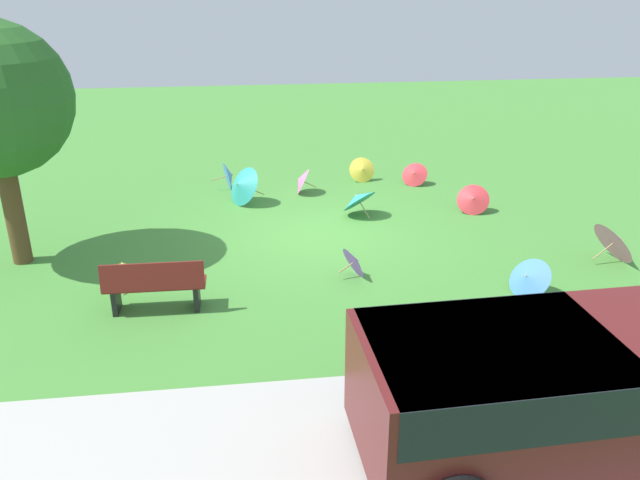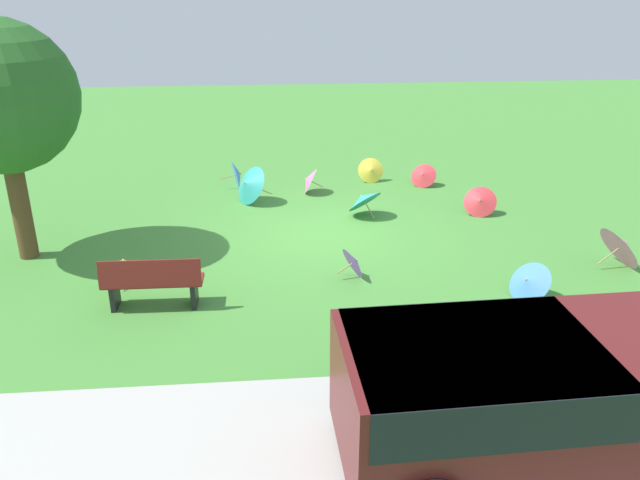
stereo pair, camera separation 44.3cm
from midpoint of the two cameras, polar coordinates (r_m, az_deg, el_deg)
ground at (r=13.37m, az=-1.05°, el=0.49°), size 40.00×40.00×0.00m
road_strip at (r=7.53m, az=5.26°, el=-19.36°), size 40.00×3.50×0.01m
van_dark at (r=7.46m, az=18.65°, el=-12.25°), size 4.66×2.25×1.53m
park_bench at (r=10.56m, az=-15.72°, el=-3.93°), size 1.61×0.51×0.90m
parasol_blue_0 at (r=11.22m, az=17.03°, el=-3.22°), size 0.85×0.93×0.66m
parasol_red_0 at (r=14.86m, az=12.69°, el=3.59°), size 0.87×0.79×0.66m
parasol_blue_1 at (r=16.34m, az=-8.87°, el=5.71°), size 0.66×0.74×0.72m
parasol_yellow_0 at (r=11.58m, az=-18.30°, el=-2.29°), size 0.70×0.66×0.65m
parasol_teal_0 at (r=14.31m, az=2.49°, el=3.74°), size 1.11×1.10×0.74m
parasol_purple_0 at (r=11.41m, az=2.05°, el=-1.92°), size 0.59×0.69×0.59m
parasol_yellow_1 at (r=16.80m, az=3.04°, el=6.30°), size 0.67×0.61×0.65m
parasol_red_2 at (r=16.65m, az=7.66°, el=5.87°), size 0.83×0.78×0.60m
parasol_pink_1 at (r=15.86m, az=-2.54°, el=5.35°), size 0.63×0.73×0.67m
parasol_pink_3 at (r=13.06m, az=24.09°, el=-0.06°), size 0.88×1.03×0.87m
parasol_teal_1 at (r=15.16m, az=-7.92°, el=4.87°), size 1.09×1.16×0.94m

